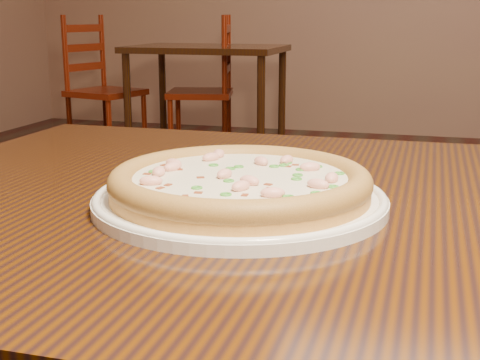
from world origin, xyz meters
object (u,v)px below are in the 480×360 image
(plate, at_px, (240,199))
(chair_b, at_px, (208,92))
(hero_table, at_px, (352,285))
(bg_table_left, at_px, (207,60))
(chair_a, at_px, (100,91))
(pizza, at_px, (240,183))

(plate, xyz_separation_m, chair_b, (-1.26, 3.63, -0.32))
(hero_table, relative_size, bg_table_left, 1.20)
(plate, distance_m, bg_table_left, 3.82)
(plate, xyz_separation_m, chair_a, (-2.01, 3.50, -0.32))
(bg_table_left, bearing_deg, chair_a, -171.62)
(chair_b, bearing_deg, chair_a, -169.83)
(hero_table, xyz_separation_m, chair_a, (-2.13, 3.45, -0.21))
(hero_table, bearing_deg, plate, -157.38)
(pizza, relative_size, chair_a, 0.30)
(hero_table, height_order, bg_table_left, same)
(bg_table_left, bearing_deg, plate, -70.68)
(pizza, height_order, bg_table_left, pizza)
(pizza, bearing_deg, chair_b, 109.22)
(chair_a, xyz_separation_m, chair_b, (0.74, 0.13, 0.00))
(bg_table_left, xyz_separation_m, chair_a, (-0.75, -0.11, -0.22))
(plate, bearing_deg, pizza, 103.27)
(plate, bearing_deg, chair_b, 109.22)
(plate, relative_size, chair_a, 0.34)
(bg_table_left, height_order, chair_a, chair_a)
(bg_table_left, height_order, chair_b, chair_b)
(pizza, distance_m, chair_b, 3.86)
(bg_table_left, bearing_deg, hero_table, -68.73)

